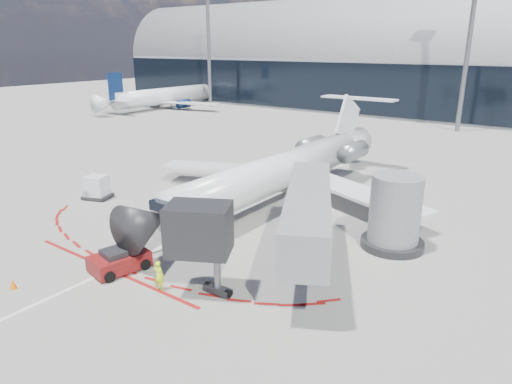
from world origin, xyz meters
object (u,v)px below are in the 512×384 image
Objects in this scene: pushback_tug at (119,261)px; uld_container at (97,187)px; regional_jet at (285,169)px; ramp_worker at (159,275)px.

uld_container is at bearing 160.78° from pushback_tug.
regional_jet reaches higher than ramp_worker.
uld_container is (-15.80, 7.43, 0.13)m from ramp_worker.
uld_container is (-12.92, -9.41, -1.65)m from regional_jet.
regional_jet is at bearing 14.56° from uld_container.
regional_jet reaches higher than uld_container.
ramp_worker is (2.87, -16.84, -1.78)m from regional_jet.
ramp_worker is at bearing 8.18° from pushback_tug.
uld_container reaches higher than pushback_tug.
regional_jet is 6.03× the size of pushback_tug.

